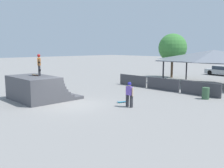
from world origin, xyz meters
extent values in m
plane|color=gray|center=(0.00, 0.00, 0.00)|extent=(160.00, 160.00, 0.00)
cube|color=#4C4C51|center=(-3.03, -0.22, 0.11)|extent=(4.09, 4.07, 0.21)
cube|color=#4C4C51|center=(-3.03, -0.63, 0.32)|extent=(4.09, 3.25, 0.21)
cube|color=#4C4C51|center=(-3.03, -0.78, 0.53)|extent=(4.09, 2.95, 0.21)
cube|color=#4C4C51|center=(-3.03, -0.88, 0.75)|extent=(4.09, 2.74, 0.21)
cube|color=#4C4C51|center=(-3.03, -0.96, 0.96)|extent=(4.09, 2.60, 0.21)
cube|color=#4C4C51|center=(-3.03, -1.01, 1.17)|extent=(4.09, 2.49, 0.21)
cube|color=#4C4C51|center=(-3.03, -1.04, 1.39)|extent=(4.09, 2.42, 0.21)
cube|color=#4C4C51|center=(-3.03, -1.06, 1.60)|extent=(4.09, 2.38, 0.21)
cylinder|color=silver|center=(-3.03, 0.11, 1.67)|extent=(4.01, 0.07, 0.07)
cube|color=#2D2D33|center=(-2.94, -0.60, 2.08)|extent=(0.19, 0.19, 0.75)
cube|color=black|center=(-2.92, -0.57, 2.12)|extent=(0.21, 0.19, 0.11)
cube|color=#2D2D33|center=(-3.23, -0.47, 2.08)|extent=(0.19, 0.19, 0.75)
cube|color=black|center=(-3.22, -0.44, 2.12)|extent=(0.21, 0.19, 0.11)
cube|color=orange|center=(-3.09, -0.53, 2.72)|extent=(0.45, 0.35, 0.53)
cylinder|color=brown|center=(-2.86, -0.64, 2.67)|extent=(0.13, 0.13, 0.53)
cylinder|color=black|center=(-2.86, -0.64, 2.68)|extent=(0.20, 0.20, 0.08)
cylinder|color=brown|center=(-3.31, -0.43, 2.67)|extent=(0.13, 0.13, 0.53)
cylinder|color=black|center=(-3.31, -0.43, 2.68)|extent=(0.20, 0.20, 0.08)
sphere|color=brown|center=(-3.09, -0.53, 3.11)|extent=(0.21, 0.21, 0.21)
sphere|color=#B21919|center=(-3.09, -0.53, 3.14)|extent=(0.23, 0.23, 0.23)
cylinder|color=red|center=(-3.22, -0.62, 1.73)|extent=(0.05, 0.03, 0.05)
cylinder|color=red|center=(-3.23, -0.76, 1.73)|extent=(0.05, 0.03, 0.05)
cylinder|color=red|center=(-3.70, -0.61, 1.73)|extent=(0.05, 0.03, 0.05)
cylinder|color=red|center=(-3.70, -0.75, 1.73)|extent=(0.05, 0.03, 0.05)
cube|color=tan|center=(-3.46, -0.69, 1.76)|extent=(0.77, 0.22, 0.02)
cube|color=tan|center=(-3.11, -0.70, 1.78)|extent=(0.10, 0.20, 0.02)
cube|color=#2D2D33|center=(2.88, 2.32, 0.38)|extent=(0.15, 0.15, 0.77)
cube|color=#2D2D33|center=(3.22, 2.32, 0.38)|extent=(0.15, 0.15, 0.77)
cube|color=#6B4CB7|center=(3.05, 2.32, 1.04)|extent=(0.42, 0.21, 0.54)
cylinder|color=beige|center=(2.79, 2.32, 1.00)|extent=(0.10, 0.10, 0.54)
cylinder|color=beige|center=(3.31, 2.33, 1.00)|extent=(0.10, 0.10, 0.54)
sphere|color=beige|center=(3.05, 2.32, 1.45)|extent=(0.21, 0.21, 0.21)
sphere|color=#232399|center=(3.05, 2.32, 1.48)|extent=(0.24, 0.24, 0.24)
cylinder|color=green|center=(1.87, 2.70, 0.03)|extent=(0.05, 0.06, 0.05)
cylinder|color=green|center=(1.74, 2.75, 0.03)|extent=(0.05, 0.06, 0.05)
cylinder|color=green|center=(2.04, 3.16, 0.03)|extent=(0.05, 0.06, 0.05)
cylinder|color=green|center=(1.91, 3.21, 0.03)|extent=(0.05, 0.06, 0.05)
cube|color=teal|center=(1.89, 2.95, 0.06)|extent=(0.47, 0.81, 0.02)
cube|color=teal|center=(1.76, 2.61, 0.08)|extent=(0.22, 0.16, 0.02)
cube|color=#3D3D42|center=(-2.71, 9.10, 0.53)|extent=(3.29, 0.12, 1.05)
cube|color=#3D3D42|center=(0.80, 9.10, 0.53)|extent=(3.29, 0.12, 1.05)
cube|color=#3D3D42|center=(4.30, 9.10, 0.53)|extent=(3.29, 0.12, 1.05)
cylinder|color=#2D2D33|center=(-1.57, 12.55, 1.15)|extent=(0.16, 0.16, 2.30)
cylinder|color=#2D2D33|center=(-1.57, 17.18, 1.15)|extent=(0.16, 0.16, 2.30)
cube|color=slate|center=(2.59, 14.86, 2.35)|extent=(9.79, 5.45, 0.10)
pyramid|color=slate|center=(2.59, 14.86, 2.95)|extent=(9.60, 5.34, 1.10)
cylinder|color=brown|center=(-3.89, 17.73, 1.22)|extent=(0.28, 0.28, 2.44)
sphere|color=#3D7F38|center=(-3.89, 17.73, 3.69)|extent=(3.46, 3.46, 3.46)
cylinder|color=#385B3D|center=(5.21, 8.14, 0.42)|extent=(0.52, 0.52, 0.85)
cube|color=#A8AAAF|center=(-0.52, 24.64, 0.48)|extent=(4.53, 2.33, 0.62)
cube|color=#283342|center=(-0.63, 24.66, 1.02)|extent=(2.19, 1.72, 0.46)
cube|color=#A8AAAF|center=(-0.63, 24.66, 1.25)|extent=(2.10, 1.67, 0.04)
cylinder|color=black|center=(-1.71, 25.61, 0.32)|extent=(0.66, 0.29, 0.64)
cylinder|color=black|center=(-1.94, 24.07, 0.32)|extent=(0.66, 0.29, 0.64)
camera|label=1|loc=(13.40, -9.03, 3.71)|focal=40.00mm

